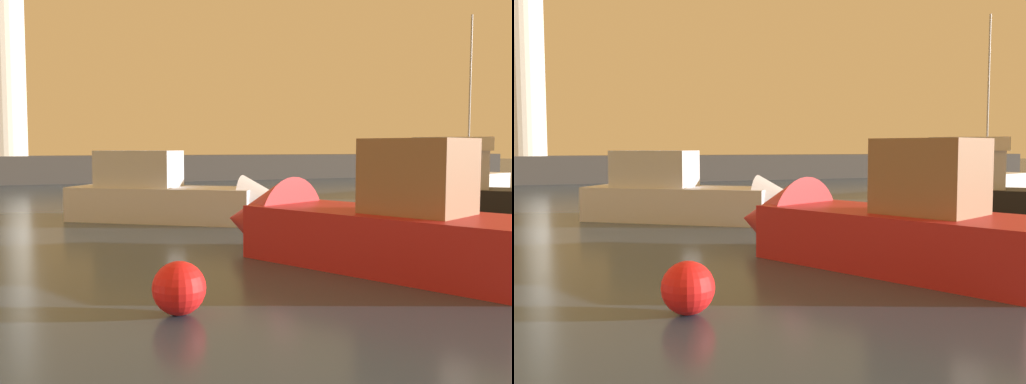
# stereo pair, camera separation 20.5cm
# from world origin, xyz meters

# --- Properties ---
(ground_plane) EXTENTS (220.00, 220.00, 0.00)m
(ground_plane) POSITION_xyz_m (0.00, 24.80, 0.00)
(ground_plane) COLOR #2D3D51
(breakwater) EXTENTS (82.13, 4.28, 2.22)m
(breakwater) POSITION_xyz_m (0.00, 49.59, 1.11)
(breakwater) COLOR #423F3D
(breakwater) RESTS_ON ground_plane
(lighthouse) EXTENTS (3.50, 3.50, 17.22)m
(lighthouse) POSITION_xyz_m (-7.77, 49.59, 10.38)
(lighthouse) COLOR silver
(lighthouse) RESTS_ON breakwater
(motorboat_1) EXTENTS (8.08, 7.69, 3.80)m
(motorboat_1) POSITION_xyz_m (11.27, 17.58, 1.05)
(motorboat_1) COLOR black
(motorboat_1) RESTS_ON ground_plane
(motorboat_3) EXTENTS (6.33, 9.33, 3.71)m
(motorboat_3) POSITION_xyz_m (1.32, 12.18, 0.92)
(motorboat_3) COLOR #B21E1E
(motorboat_3) RESTS_ON ground_plane
(motorboat_6) EXTENTS (8.73, 7.06, 3.17)m
(motorboat_6) POSITION_xyz_m (-0.45, 21.28, 0.96)
(motorboat_6) COLOR silver
(motorboat_6) RESTS_ON ground_plane
(sailboat_moored) EXTENTS (8.67, 5.15, 11.11)m
(sailboat_moored) POSITION_xyz_m (18.96, 28.04, 0.67)
(sailboat_moored) COLOR white
(sailboat_moored) RESTS_ON ground_plane
(mooring_buoy) EXTENTS (0.95, 0.95, 0.95)m
(mooring_buoy) POSITION_xyz_m (-3.76, 8.90, 0.47)
(mooring_buoy) COLOR red
(mooring_buoy) RESTS_ON ground_plane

